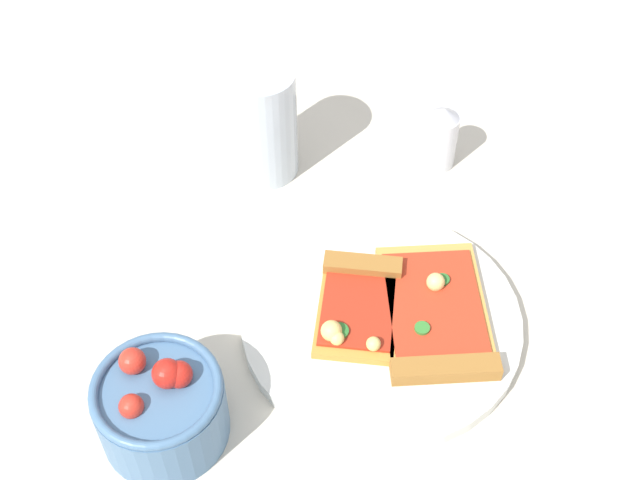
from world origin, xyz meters
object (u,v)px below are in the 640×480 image
(pizza_slice_near, at_px, (357,303))
(salad_bowl, at_px, (161,407))
(pepper_shaker, at_px, (441,137))
(pizza_slice_far, at_px, (436,320))
(plate, at_px, (386,322))
(soda_glass, at_px, (263,127))

(pizza_slice_near, relative_size, salad_bowl, 1.13)
(pizza_slice_near, xyz_separation_m, pepper_shaker, (-0.21, 0.09, 0.02))
(pizza_slice_near, bearing_deg, pizza_slice_far, 77.46)
(pizza_slice_far, height_order, salad_bowl, salad_bowl)
(plate, distance_m, soda_glass, 0.25)
(plate, relative_size, soda_glass, 2.01)
(pizza_slice_near, height_order, pepper_shaker, pepper_shaker)
(plate, bearing_deg, pizza_slice_far, 82.35)
(pizza_slice_near, height_order, salad_bowl, salad_bowl)
(pepper_shaker, bearing_deg, pizza_slice_far, -4.50)
(salad_bowl, height_order, soda_glass, soda_glass)
(pizza_slice_far, relative_size, soda_glass, 1.19)
(salad_bowl, bearing_deg, pizza_slice_near, 126.39)
(pizza_slice_far, distance_m, soda_glass, 0.27)
(pizza_slice_near, xyz_separation_m, pizza_slice_far, (0.02, 0.07, -0.00))
(salad_bowl, distance_m, pepper_shaker, 0.41)
(plate, height_order, pizza_slice_near, pizza_slice_near)
(plate, distance_m, pizza_slice_near, 0.03)
(pizza_slice_far, distance_m, pepper_shaker, 0.22)
(salad_bowl, bearing_deg, pepper_shaker, 142.39)
(salad_bowl, bearing_deg, plate, 120.08)
(pizza_slice_near, distance_m, salad_bowl, 0.20)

